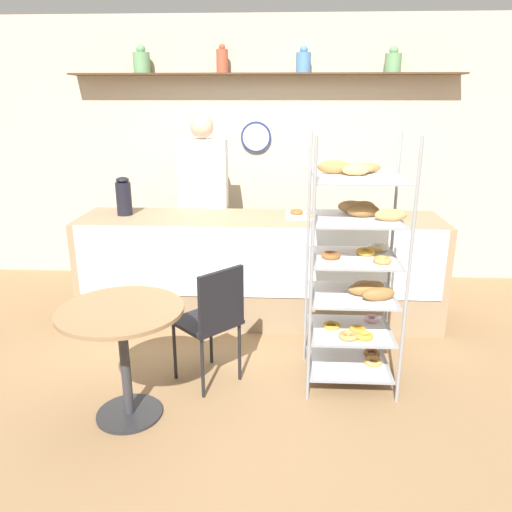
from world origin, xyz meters
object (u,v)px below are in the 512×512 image
donut_tray_counter (311,214)px  coffee_carafe (124,196)px  cafe_chair (213,315)px  person_worker (204,201)px  pastry_rack (357,265)px  cafe_table (123,336)px

donut_tray_counter → coffee_carafe: bearing=-179.0°
cafe_chair → coffee_carafe: size_ratio=2.57×
person_worker → cafe_chair: person_worker is taller
coffee_carafe → cafe_chair: bearing=-51.9°
pastry_rack → cafe_table: size_ratio=2.29×
person_worker → coffee_carafe: bearing=-143.8°
pastry_rack → person_worker: (-1.25, 1.54, 0.11)m
cafe_table → coffee_carafe: size_ratio=2.23×
person_worker → donut_tray_counter: 1.09m
pastry_rack → donut_tray_counter: pastry_rack is taller
donut_tray_counter → cafe_table: bearing=-126.9°
cafe_table → coffee_carafe: coffee_carafe is taller
person_worker → cafe_table: size_ratio=2.36×
pastry_rack → person_worker: person_worker is taller
cafe_table → coffee_carafe: 1.72m
cafe_chair → coffee_carafe: bearing=-97.8°
pastry_rack → cafe_chair: pastry_rack is taller
pastry_rack → donut_tray_counter: bearing=102.5°
donut_tray_counter → cafe_chair: bearing=-120.2°
person_worker → coffee_carafe: 0.79m
pastry_rack → coffee_carafe: size_ratio=5.11×
pastry_rack → coffee_carafe: (-1.88, 1.08, 0.23)m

